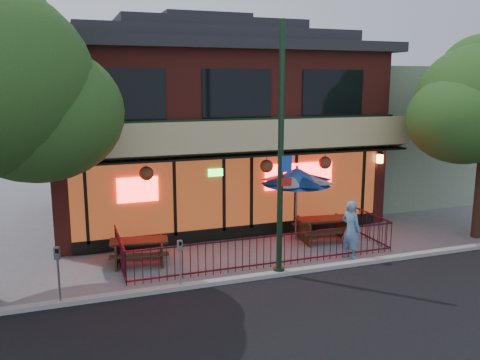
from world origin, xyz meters
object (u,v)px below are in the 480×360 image
object	(u,v)px
pedestrian	(351,230)
street_light	(281,165)
parking_meter_near	(180,256)
picnic_table_left	(139,248)
patio_umbrella	(297,176)
parking_meter_far	(58,266)
picnic_table_right	(324,226)

from	to	relation	value
pedestrian	street_light	bearing A→B (deg)	78.46
street_light	parking_meter_near	xyz separation A→B (m)	(-2.87, -0.08, -2.24)
picnic_table_left	parking_meter_near	distance (m)	2.48
street_light	patio_umbrella	world-z (taller)	street_light
parking_meter_far	picnic_table_left	bearing A→B (deg)	45.66
picnic_table_left	parking_meter_near	xyz separation A→B (m)	(0.73, -2.33, 0.43)
pedestrian	parking_meter_far	xyz separation A→B (m)	(-8.51, -0.58, 0.10)
picnic_table_left	pedestrian	xyz separation A→B (m)	(6.23, -1.75, 0.43)
street_light	picnic_table_left	xyz separation A→B (m)	(-3.60, 2.25, -2.67)
patio_umbrella	parking_meter_near	xyz separation A→B (m)	(-4.74, -2.88, -1.32)
parking_meter_near	parking_meter_far	distance (m)	3.01
picnic_table_right	parking_meter_far	size ratio (longest dim) A/B	1.34
parking_meter_near	parking_meter_far	world-z (taller)	parking_meter_far
picnic_table_right	street_light	bearing A→B (deg)	-138.96
patio_umbrella	parking_meter_near	size ratio (longest dim) A/B	1.95
picnic_table_left	parking_meter_near	world-z (taller)	parking_meter_near
patio_umbrella	pedestrian	size ratio (longest dim) A/B	1.43
parking_meter_near	parking_meter_far	bearing A→B (deg)	-180.00
pedestrian	parking_meter_near	world-z (taller)	pedestrian
picnic_table_left	parking_meter_near	size ratio (longest dim) A/B	1.41
parking_meter_near	picnic_table_left	bearing A→B (deg)	107.42
pedestrian	picnic_table_right	bearing A→B (deg)	-25.32
patio_umbrella	picnic_table_right	bearing A→B (deg)	-26.88
street_light	parking_meter_near	world-z (taller)	street_light
picnic_table_right	pedestrian	distance (m)	1.91
picnic_table_right	patio_umbrella	world-z (taller)	patio_umbrella
street_light	patio_umbrella	distance (m)	3.49
patio_umbrella	parking_meter_near	bearing A→B (deg)	-148.76
picnic_table_right	parking_meter_far	world-z (taller)	parking_meter_far
picnic_table_right	patio_umbrella	size ratio (longest dim) A/B	0.77
picnic_table_left	parking_meter_far	xyz separation A→B (m)	(-2.28, -2.33, 0.53)
street_light	patio_umbrella	xyz separation A→B (m)	(1.87, 2.80, -0.92)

